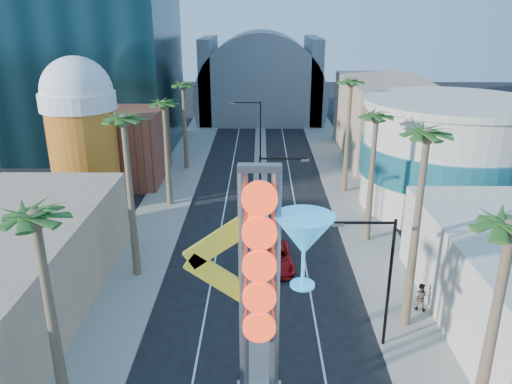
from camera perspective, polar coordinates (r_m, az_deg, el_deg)
sidewalk_west at (r=55.29m, az=-9.41°, el=0.51°), size 5.00×100.00×0.15m
sidewalk_east at (r=55.27m, az=10.38°, el=0.44°), size 5.00×100.00×0.15m
median at (r=57.29m, az=0.49°, el=1.49°), size 1.60×84.00×0.15m
brick_filler_west at (r=58.40m, az=-15.46°, el=5.14°), size 10.00×10.00×8.00m
filler_east at (r=67.57m, az=14.36°, el=8.10°), size 10.00×20.00×10.00m
beer_mug at (r=50.43m, az=-19.35°, el=6.93°), size 7.00×7.00×14.50m
turquoise_building at (r=51.36m, az=21.06°, el=3.94°), size 16.60×16.60×10.60m
canopy at (r=89.39m, az=0.54°, el=11.10°), size 22.00×16.00×22.00m
neon_sign at (r=22.23m, az=2.53°, el=-9.89°), size 6.53×2.60×12.55m
streetlight_0 at (r=38.72m, az=1.28°, el=-0.32°), size 3.79×0.25×8.00m
streetlight_1 at (r=61.78m, az=0.00°, el=7.51°), size 3.79×0.25×8.00m
streetlight_2 at (r=28.62m, az=14.17°, el=-8.89°), size 3.45×0.25×8.00m
palm_0 at (r=22.09m, az=-23.72°, el=-4.30°), size 2.40×2.40×11.70m
palm_1 at (r=34.36m, az=-14.81°, el=6.71°), size 2.40×2.40×12.70m
palm_2 at (r=47.99m, az=-10.44°, el=9.10°), size 2.40×2.40×11.20m
palm_3 at (r=59.64m, az=-8.33°, el=11.35°), size 2.40×2.40×11.20m
palm_4 at (r=20.25m, az=26.91°, el=-5.63°), size 2.40×2.40×12.20m
palm_5 at (r=28.67m, az=18.82°, el=4.61°), size 2.40×2.40×13.20m
palm_6 at (r=40.21m, az=13.54°, el=7.42°), size 2.40×2.40×11.70m
palm_7 at (r=51.62m, az=10.76°, el=11.36°), size 2.40×2.40×12.70m
red_pickup at (r=38.13m, az=2.26°, el=-7.49°), size 2.84×5.47×1.47m
pedestrian_b at (r=34.34m, az=18.22°, el=-11.29°), size 1.12×1.01×1.88m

